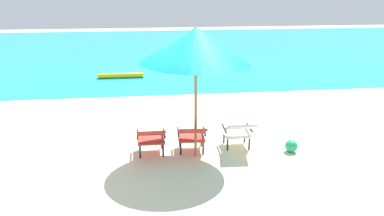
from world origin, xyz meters
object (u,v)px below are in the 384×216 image
(lounge_chair_left, at_px, (151,137))
(lounge_chair_right, at_px, (239,131))
(lounge_chair_center, at_px, (192,135))
(swim_buoy, at_px, (121,75))
(beach_ball, at_px, (291,146))
(beach_umbrella_center, at_px, (196,45))

(lounge_chair_left, bearing_deg, lounge_chair_right, 3.47)
(lounge_chair_left, xyz_separation_m, lounge_chair_center, (0.79, 0.02, 0.00))
(swim_buoy, height_order, beach_ball, beach_ball)
(lounge_chair_left, distance_m, lounge_chair_right, 1.74)
(lounge_chair_left, height_order, lounge_chair_center, same)
(beach_umbrella_center, height_order, beach_ball, beach_umbrella_center)
(beach_ball, bearing_deg, lounge_chair_center, 175.08)
(lounge_chair_right, bearing_deg, lounge_chair_left, -176.53)
(swim_buoy, distance_m, lounge_chair_right, 7.33)
(swim_buoy, bearing_deg, beach_ball, -63.06)
(lounge_chair_center, xyz_separation_m, beach_ball, (1.97, -0.17, -0.28))
(lounge_chair_right, height_order, beach_umbrella_center, beach_umbrella_center)
(beach_umbrella_center, bearing_deg, beach_ball, -2.31)
(swim_buoy, relative_size, beach_ball, 6.30)
(lounge_chair_left, distance_m, beach_ball, 2.77)
(lounge_chair_center, bearing_deg, beach_umbrella_center, -56.68)
(lounge_chair_right, xyz_separation_m, beach_umbrella_center, (-0.89, -0.18, 1.74))
(swim_buoy, relative_size, beach_umbrella_center, 0.59)
(lounge_chair_left, bearing_deg, lounge_chair_center, 1.35)
(beach_ball, bearing_deg, swim_buoy, 116.94)
(lounge_chair_left, height_order, lounge_chair_right, same)
(lounge_chair_center, height_order, lounge_chair_right, same)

